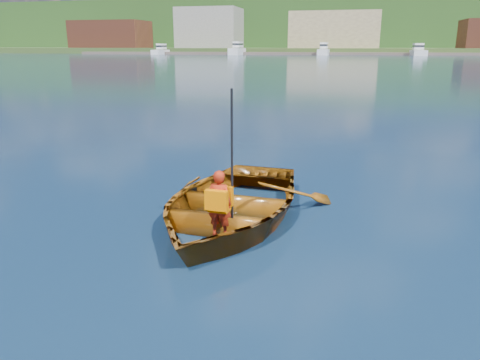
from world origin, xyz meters
TOP-DOWN VIEW (x-y plane):
  - ground at (0.00, 0.00)m, footprint 600.00×600.00m
  - rowboat at (0.82, -0.20)m, footprint 3.43×4.58m
  - child_paddler at (0.91, -1.10)m, footprint 0.39×0.35m
  - shoreline at (0.00, 236.61)m, footprint 400.00×140.00m
  - dock at (-9.14, 148.00)m, footprint 159.97×12.90m
  - waterfront_buildings at (-7.74, 165.00)m, footprint 202.00×16.00m
  - marina_yachts at (8.02, 143.31)m, footprint 142.48×13.14m
  - hillside_trees at (-15.36, 247.77)m, footprint 310.18×64.63m

SIDE VIEW (x-z plane):
  - ground at x=0.00m, z-range 0.00..0.00m
  - rowboat at x=0.82m, z-range -0.15..0.75m
  - dock at x=-9.14m, z-range 0.00..0.80m
  - child_paddler at x=0.91m, z-range -0.46..1.73m
  - marina_yachts at x=8.02m, z-range -0.79..3.52m
  - waterfront_buildings at x=-7.74m, z-range 0.74..14.74m
  - shoreline at x=0.00m, z-range -0.68..21.32m
  - hillside_trees at x=-15.36m, z-range 10.24..29.30m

